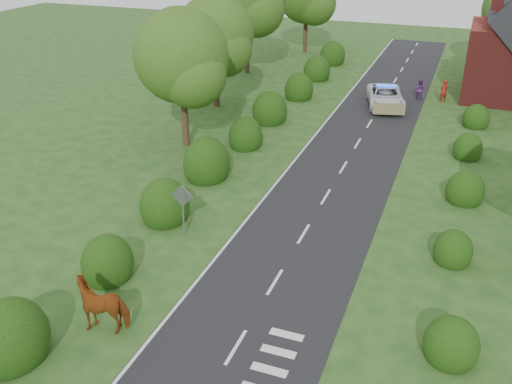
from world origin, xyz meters
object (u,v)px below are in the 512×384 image
at_px(police_van, 385,97).
at_px(pedestrian_purple, 420,89).
at_px(pedestrian_red, 444,91).
at_px(road_sign, 182,203).
at_px(cow, 105,306).

height_order(police_van, pedestrian_purple, police_van).
distance_m(police_van, pedestrian_red, 4.78).
bearing_deg(road_sign, cow, -87.62).
bearing_deg(police_van, pedestrian_purple, 36.82).
relative_size(cow, police_van, 0.39).
height_order(pedestrian_red, pedestrian_purple, pedestrian_red).
distance_m(police_van, pedestrian_purple, 3.49).
distance_m(cow, pedestrian_red, 32.75).
relative_size(road_sign, cow, 1.11).
xyz_separation_m(pedestrian_red, pedestrian_purple, (-1.78, 0.04, -0.08)).
height_order(road_sign, police_van, road_sign).
xyz_separation_m(road_sign, pedestrian_purple, (7.50, 25.04, -0.85)).
bearing_deg(cow, police_van, 153.18).
distance_m(road_sign, pedestrian_purple, 26.15).
bearing_deg(cow, pedestrian_red, 147.16).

